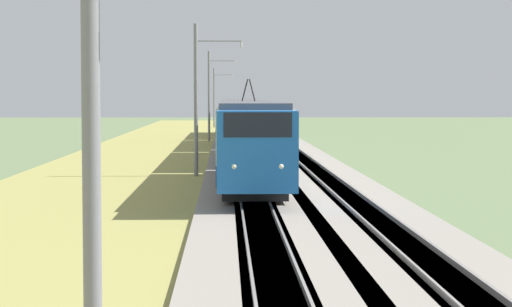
{
  "coord_description": "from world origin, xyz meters",
  "views": [
    {
      "loc": [
        -3.91,
        1.1,
        4.37
      ],
      "look_at": [
        32.19,
        0.0,
        2.28
      ],
      "focal_mm": 70.0,
      "sensor_mm": 36.0,
      "label": 1
    }
  ],
  "objects_px": {
    "catenary_mast_near": "(96,98)",
    "catenary_mast_mid": "(197,99)",
    "passenger_train": "(240,122)",
    "catenary_mast_far": "(210,95)",
    "catenary_mast_distant": "(215,97)"
  },
  "relations": [
    {
      "from": "catenary_mast_near",
      "to": "catenary_mast_distant",
      "type": "bearing_deg",
      "value": -0.0
    },
    {
      "from": "catenary_mast_far",
      "to": "catenary_mast_mid",
      "type": "bearing_deg",
      "value": -180.0
    },
    {
      "from": "catenary_mast_near",
      "to": "catenary_mast_mid",
      "type": "bearing_deg",
      "value": -0.0
    },
    {
      "from": "passenger_train",
      "to": "catenary_mast_far",
      "type": "xyz_separation_m",
      "value": [
        18.41,
        2.61,
        1.99
      ]
    },
    {
      "from": "catenary_mast_near",
      "to": "catenary_mast_far",
      "type": "relative_size",
      "value": 0.98
    },
    {
      "from": "passenger_train",
      "to": "catenary_mast_mid",
      "type": "height_order",
      "value": "catenary_mast_mid"
    },
    {
      "from": "passenger_train",
      "to": "catenary_mast_near",
      "type": "height_order",
      "value": "catenary_mast_near"
    },
    {
      "from": "passenger_train",
      "to": "catenary_mast_far",
      "type": "bearing_deg",
      "value": -171.92
    },
    {
      "from": "catenary_mast_near",
      "to": "catenary_mast_mid",
      "type": "height_order",
      "value": "catenary_mast_near"
    },
    {
      "from": "catenary_mast_far",
      "to": "catenary_mast_distant",
      "type": "height_order",
      "value": "catenary_mast_far"
    },
    {
      "from": "catenary_mast_near",
      "to": "catenary_mast_mid",
      "type": "xyz_separation_m",
      "value": [
        41.11,
        -0.0,
        -0.12
      ]
    },
    {
      "from": "catenary_mast_near",
      "to": "catenary_mast_far",
      "type": "distance_m",
      "value": 82.22
    },
    {
      "from": "catenary_mast_near",
      "to": "catenary_mast_far",
      "type": "height_order",
      "value": "catenary_mast_far"
    },
    {
      "from": "catenary_mast_mid",
      "to": "catenary_mast_far",
      "type": "height_order",
      "value": "catenary_mast_far"
    },
    {
      "from": "catenary_mast_far",
      "to": "catenary_mast_near",
      "type": "bearing_deg",
      "value": -180.0
    }
  ]
}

